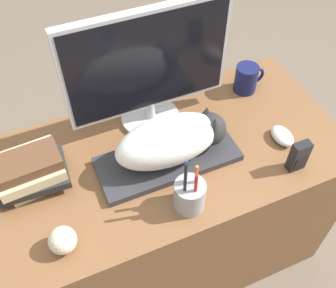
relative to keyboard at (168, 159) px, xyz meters
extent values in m
cube|color=brown|center=(0.02, 0.03, -0.37)|extent=(1.20, 0.60, 0.71)
cube|color=#2D2D33|center=(0.00, 0.00, 0.00)|extent=(0.46, 0.19, 0.02)
ellipsoid|color=white|center=(0.00, 0.00, 0.09)|extent=(0.34, 0.16, 0.15)
sphere|color=#262626|center=(0.14, 0.00, 0.08)|extent=(0.11, 0.11, 0.11)
cone|color=#262626|center=(0.14, -0.03, 0.13)|extent=(0.04, 0.04, 0.04)
cone|color=#262626|center=(0.14, 0.03, 0.13)|extent=(0.04, 0.04, 0.04)
cylinder|color=#B7B7BC|center=(0.02, 0.20, 0.00)|extent=(0.21, 0.21, 0.02)
cylinder|color=#B7B7BC|center=(0.02, 0.20, 0.04)|extent=(0.04, 0.04, 0.07)
cube|color=#B7B7BC|center=(0.02, 0.20, 0.24)|extent=(0.54, 0.03, 0.36)
cube|color=black|center=(0.02, 0.19, 0.24)|extent=(0.52, 0.02, 0.34)
ellipsoid|color=silver|center=(0.39, -0.07, 0.01)|extent=(0.06, 0.10, 0.04)
cylinder|color=#141947|center=(0.41, 0.21, 0.04)|extent=(0.08, 0.08, 0.11)
torus|color=#141947|center=(0.45, 0.21, 0.04)|extent=(0.07, 0.01, 0.07)
cylinder|color=#939399|center=(-0.01, -0.18, 0.04)|extent=(0.09, 0.09, 0.10)
cylinder|color=orange|center=(0.01, -0.17, 0.09)|extent=(0.01, 0.01, 0.13)
cylinder|color=#1E47B2|center=(-0.01, -0.16, 0.11)|extent=(0.01, 0.01, 0.15)
cylinder|color=black|center=(-0.03, -0.18, 0.12)|extent=(0.01, 0.01, 0.18)
cylinder|color=#B21E1E|center=(0.00, -0.20, 0.09)|extent=(0.01, 0.01, 0.13)
sphere|color=beige|center=(-0.38, -0.16, 0.03)|extent=(0.08, 0.08, 0.08)
cube|color=black|center=(0.36, -0.18, 0.04)|extent=(0.06, 0.03, 0.11)
cube|color=black|center=(0.36, -0.20, 0.03)|extent=(0.04, 0.00, 0.05)
cube|color=#C6B284|center=(-0.41, 0.09, 0.00)|extent=(0.18, 0.14, 0.03)
cube|color=black|center=(-0.42, 0.09, 0.03)|extent=(0.23, 0.17, 0.03)
cube|color=#C6B284|center=(-0.42, 0.09, 0.06)|extent=(0.20, 0.18, 0.04)
cube|color=brown|center=(-0.42, 0.08, 0.10)|extent=(0.21, 0.12, 0.03)
camera|label=1|loc=(-0.31, -0.72, 1.00)|focal=42.00mm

